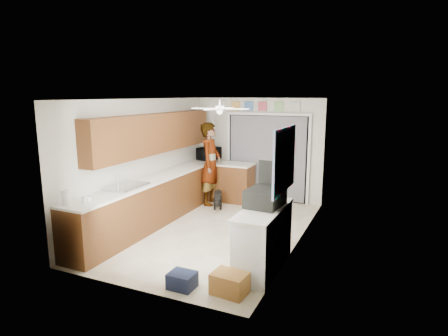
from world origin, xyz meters
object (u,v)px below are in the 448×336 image
(microwave, at_px, (209,154))
(man, at_px, (211,164))
(cup, at_px, (88,199))
(navy_crate, at_px, (182,280))
(cardboard_box, at_px, (230,283))
(paper_towel_roll, at_px, (65,198))
(dog, at_px, (218,199))
(suitcase, at_px, (265,197))

(microwave, xyz_separation_m, man, (0.38, -0.70, -0.12))
(cup, xyz_separation_m, man, (0.40, 3.53, -0.01))
(navy_crate, bearing_deg, cardboard_box, 11.08)
(paper_towel_roll, relative_size, man, 0.12)
(paper_towel_roll, distance_m, dog, 3.75)
(cup, relative_size, paper_towel_roll, 0.46)
(suitcase, distance_m, man, 3.40)
(cup, xyz_separation_m, paper_towel_roll, (-0.18, -0.27, 0.08))
(cup, height_order, suitcase, suitcase)
(paper_towel_roll, relative_size, suitcase, 0.38)
(microwave, height_order, cup, microwave)
(microwave, distance_m, cardboard_box, 5.04)
(suitcase, relative_size, navy_crate, 1.78)
(man, bearing_deg, navy_crate, -166.75)
(microwave, height_order, man, man)
(microwave, xyz_separation_m, cup, (-0.02, -4.23, -0.11))
(paper_towel_roll, height_order, man, man)
(cardboard_box, height_order, man, man)
(cup, height_order, paper_towel_roll, paper_towel_roll)
(microwave, height_order, cardboard_box, microwave)
(paper_towel_roll, bearing_deg, cardboard_box, 3.87)
(navy_crate, height_order, man, man)
(suitcase, distance_m, dog, 3.13)
(cup, xyz_separation_m, dog, (0.71, 3.28, -0.77))
(suitcase, relative_size, dog, 1.16)
(man, bearing_deg, microwave, 21.73)
(man, bearing_deg, cardboard_box, -157.74)
(microwave, distance_m, paper_towel_roll, 4.50)
(suitcase, bearing_deg, navy_crate, -120.37)
(suitcase, bearing_deg, paper_towel_roll, -152.19)
(microwave, distance_m, man, 0.81)
(man, bearing_deg, paper_towel_roll, 164.30)
(cup, xyz_separation_m, cardboard_box, (2.43, -0.09, -0.84))
(paper_towel_roll, height_order, suitcase, suitcase)
(man, relative_size, dog, 3.60)
(microwave, distance_m, cup, 4.24)
(cardboard_box, relative_size, man, 0.23)
(cup, relative_size, man, 0.06)
(man, bearing_deg, dog, -136.89)
(microwave, xyz_separation_m, dog, (0.68, -0.95, -0.88))
(cup, bearing_deg, cardboard_box, -2.09)
(dog, bearing_deg, man, 117.16)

